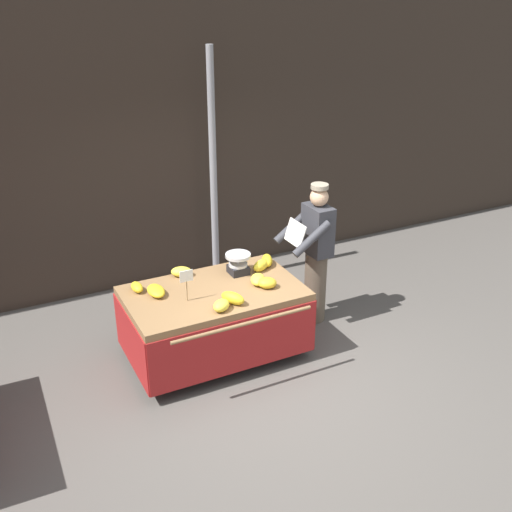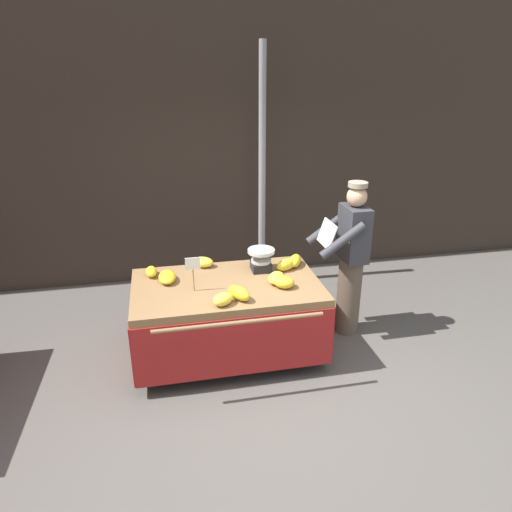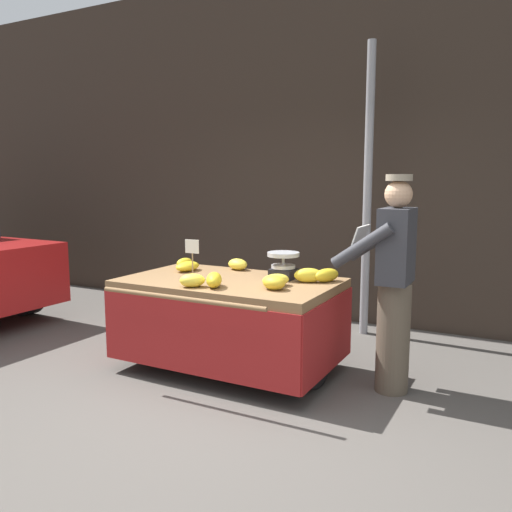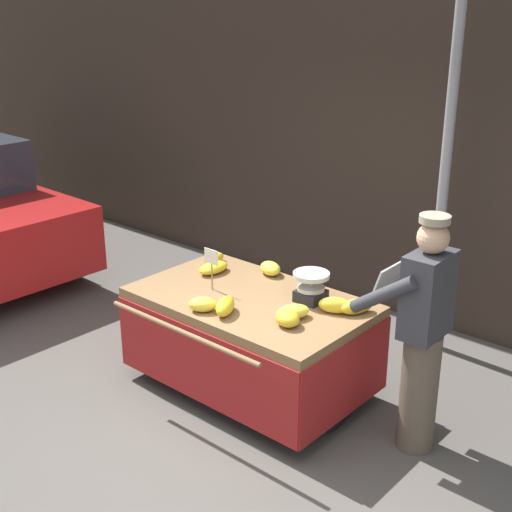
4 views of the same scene
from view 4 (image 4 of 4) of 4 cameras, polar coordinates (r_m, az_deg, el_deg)
name	(u,v)px [view 4 (image 4 of 4)]	position (r m, az deg, el deg)	size (l,w,h in m)	color
ground_plane	(209,450)	(5.12, -3.88, -15.50)	(60.00, 60.00, 0.00)	#514C47
back_wall	(436,107)	(6.65, 14.45, 11.73)	(16.00, 0.24, 4.12)	#332821
street_pole	(444,181)	(6.11, 15.11, 5.95)	(0.09, 0.09, 3.08)	gray
banana_cart	(250,321)	(5.50, -0.48, -5.37)	(1.86, 1.31, 0.81)	olive
weighing_scale	(311,287)	(5.31, 4.51, -2.54)	(0.28, 0.28, 0.24)	black
price_sign	(211,261)	(5.46, -3.67, -0.37)	(0.14, 0.01, 0.34)	#997A51
banana_bunch_0	(293,312)	(5.06, 3.06, -4.55)	(0.15, 0.24, 0.10)	yellow
banana_bunch_1	(288,318)	(4.94, 2.59, -5.10)	(0.17, 0.20, 0.11)	gold
banana_bunch_2	(225,306)	(5.12, -2.53, -4.12)	(0.12, 0.27, 0.12)	gold
banana_bunch_3	(214,258)	(6.08, -3.44, -0.17)	(0.11, 0.21, 0.09)	gold
banana_bunch_4	(214,268)	(5.87, -3.49, -0.96)	(0.17, 0.29, 0.09)	gold
banana_bunch_5	(270,268)	(5.83, 1.18, -1.01)	(0.15, 0.23, 0.11)	yellow
banana_bunch_6	(203,304)	(5.17, -4.39, -3.95)	(0.14, 0.20, 0.11)	yellow
banana_bunch_7	(356,306)	(5.17, 8.20, -4.09)	(0.12, 0.26, 0.11)	gold
banana_bunch_8	(335,305)	(5.16, 6.46, -4.01)	(0.12, 0.24, 0.12)	yellow
vendor_person	(422,334)	(4.84, 13.39, -6.25)	(0.59, 0.52, 1.71)	brown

